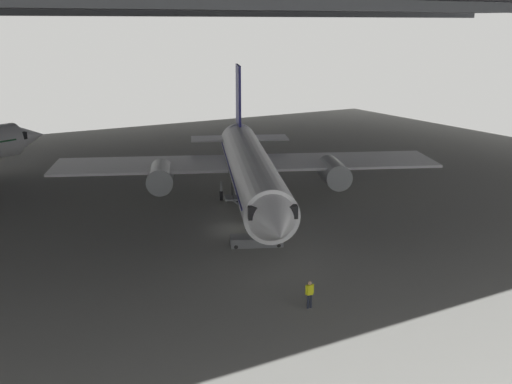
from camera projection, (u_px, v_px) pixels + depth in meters
ground_plane at (246, 230)px, 51.31m from camera, size 110.00×110.00×0.00m
hangar_structure at (171, 0)px, 58.07m from camera, size 121.00×99.00×18.82m
airplane_main at (250, 168)px, 57.16m from camera, size 36.11×36.08×11.84m
boarding_stairs at (256, 236)px, 47.71m from camera, size 4.48×3.01×4.74m
crew_worker_near_nose at (310, 293)px, 37.10m from camera, size 0.55×0.26×1.70m
crew_worker_by_stairs at (247, 220)px, 51.08m from camera, size 0.32×0.53×1.59m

